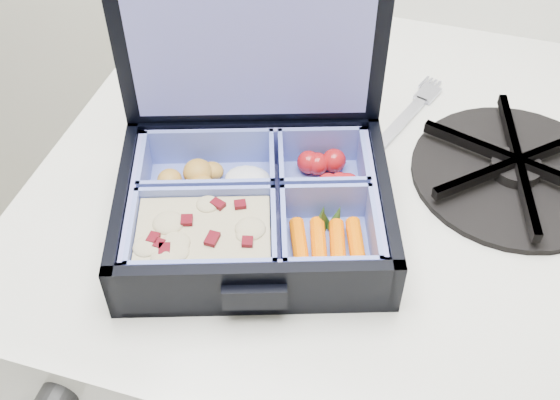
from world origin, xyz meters
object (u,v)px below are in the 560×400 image
(bento_box, at_px, (254,209))
(fork, at_px, (389,135))
(burner_grate, at_px, (516,166))
(stove, at_px, (345,385))

(bento_box, bearing_deg, fork, 41.71)
(bento_box, xyz_separation_m, fork, (0.09, 0.15, -0.02))
(bento_box, bearing_deg, burner_grate, 13.91)
(stove, distance_m, burner_grate, 0.47)
(stove, relative_size, bento_box, 4.03)
(stove, height_order, burner_grate, burner_grate)
(burner_grate, bearing_deg, fork, 170.03)
(stove, xyz_separation_m, bento_box, (-0.08, -0.12, 0.46))
(stove, height_order, fork, fork)
(stove, distance_m, bento_box, 0.49)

